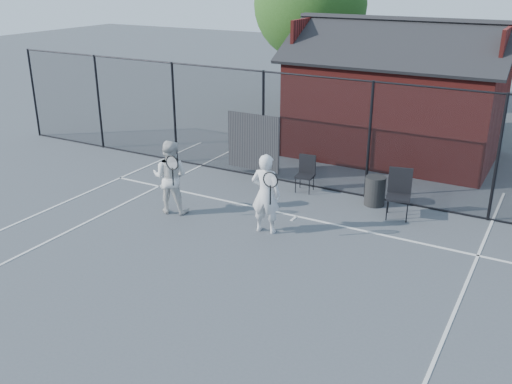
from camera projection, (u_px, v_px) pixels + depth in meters
The scene contains 10 objects.
ground at pixel (231, 271), 11.10m from camera, with size 80.00×80.00×0.00m, color #464B50.
court_lines at pixel (191, 303), 10.02m from camera, with size 11.02×18.00×0.01m.
fence at pixel (320, 136), 14.78m from camera, with size 22.04×3.00×3.00m.
clubhouse at pixel (396, 104), 17.61m from camera, with size 6.50×4.36×4.19m.
tree_left at pixel (310, 4), 22.60m from camera, with size 4.48×4.48×6.44m.
player_front at pixel (266, 194), 12.43m from camera, with size 0.84×0.64×1.81m.
player_back at pixel (170, 177), 13.50m from camera, with size 1.04×0.89×1.78m.
chair_left at pixel (305, 175), 14.91m from camera, with size 0.45×0.47×0.94m, color black.
chair_right at pixel (399, 195), 13.28m from camera, with size 0.55×0.57×1.14m, color black.
waste_bin at pixel (375, 191), 14.08m from camera, with size 0.50×0.50×0.74m, color #252525.
Camera 1 is at (5.20, -8.30, 5.47)m, focal length 40.00 mm.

